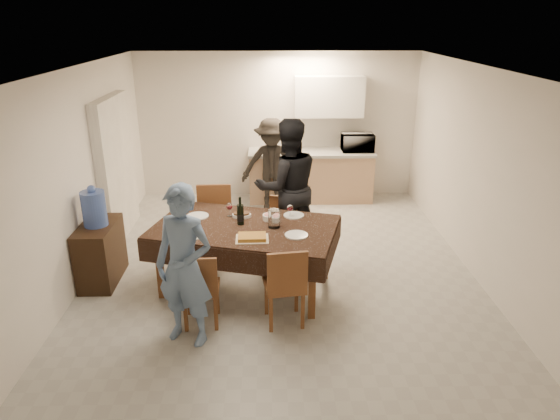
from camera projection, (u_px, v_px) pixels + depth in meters
The scene contains 33 objects.
floor at pixel (281, 268), 6.71m from camera, with size 5.00×6.00×0.02m, color #9F9F9B.
ceiling at pixel (281, 68), 5.76m from camera, with size 5.00×6.00×0.02m, color white.
wall_back at pixel (277, 126), 9.03m from camera, with size 5.00×0.02×2.60m, color silver.
wall_front at pixel (292, 306), 3.44m from camera, with size 5.00×0.02×2.60m, color silver.
wall_left at pixel (80, 177), 6.18m from camera, with size 0.02×6.00×2.60m, color silver.
wall_right at pixel (479, 174), 6.28m from camera, with size 0.02×6.00×2.60m, color silver.
stub_partition at pixel (116, 168), 7.39m from camera, with size 0.15×1.40×2.10m, color white.
kitchen_base_cabinet at pixel (311, 177), 9.06m from camera, with size 2.20×0.60×0.86m, color tan.
kitchen_worktop at pixel (311, 153), 8.89m from camera, with size 2.24×0.64×0.05m, color #A2A29D.
upper_cabinet at pixel (329, 97), 8.68m from camera, with size 1.20×0.34×0.70m, color silver.
dining_table at pixel (245, 229), 5.95m from camera, with size 2.38×1.75×0.83m.
chair_near_left at pixel (199, 283), 5.26m from camera, with size 0.41×0.41×0.47m.
chair_near_right at pixel (284, 279), 5.25m from camera, with size 0.48×0.48×0.51m.
chair_far_left at pixel (213, 221), 6.60m from camera, with size 0.49×0.49×0.56m.
chair_far_right at pixel (281, 226), 6.67m from camera, with size 0.48×0.48×0.47m.
console at pixel (101, 253), 6.26m from camera, with size 0.41×0.83×0.76m, color black.
water_jug at pixel (94, 209), 6.05m from camera, with size 0.29×0.29×0.43m, color #4C6DC5.
wine_bottle at pixel (240, 211), 5.91m from camera, with size 0.09×0.09×0.34m, color black, non-canonical shape.
water_pitcher at pixel (274, 219), 5.85m from camera, with size 0.14×0.14×0.22m, color white.
savoury_tart at pixel (252, 237), 5.57m from camera, with size 0.37×0.27×0.05m, color #C08E38.
salad_bowl at pixel (270, 217), 6.09m from camera, with size 0.17×0.17×0.07m, color white.
mushroom_dish at pixel (242, 215), 6.18m from camera, with size 0.21×0.21×0.04m, color white.
wine_glass_a at pixel (195, 226), 5.65m from camera, with size 0.09×0.09×0.21m, color white, non-canonical shape.
wine_glass_b at pixel (290, 211), 6.14m from camera, with size 0.08×0.08×0.17m, color white, non-canonical shape.
wine_glass_c at pixel (229, 210), 6.17m from camera, with size 0.08×0.08×0.18m, color white, non-canonical shape.
plate_near_left at pixel (190, 236), 5.64m from camera, with size 0.27×0.27×0.02m, color white.
plate_near_right at pixel (296, 235), 5.66m from camera, with size 0.26×0.26×0.02m, color white.
plate_far_left at pixel (197, 216), 6.20m from camera, with size 0.28×0.28×0.02m, color white.
plate_far_right at pixel (294, 215), 6.22m from camera, with size 0.26×0.26×0.01m, color white.
microwave at pixel (358, 142), 8.84m from camera, with size 0.56×0.38×0.31m, color silver.
person_near at pixel (184, 267), 4.94m from camera, with size 0.62×0.41×1.69m, color #5F7BA5.
person_far at pixel (288, 187), 6.88m from camera, with size 0.93×0.72×1.91m, color black.
person_kitchen at pixel (272, 165), 8.49m from camera, with size 1.03×0.59×1.59m, color black.
Camera 1 is at (-0.14, -5.96, 3.17)m, focal length 32.00 mm.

